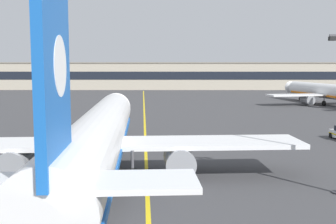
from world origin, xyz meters
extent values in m
cube|color=yellow|center=(0.00, 30.00, 0.00)|extent=(12.31, 179.62, 0.01)
cylinder|color=white|center=(-2.33, 9.94, 3.50)|extent=(6.16, 36.17, 3.80)
cone|color=white|center=(-3.60, 29.20, 3.50)|extent=(3.77, 2.83, 3.61)
cube|color=blue|center=(-2.33, 9.94, 2.46)|extent=(5.90, 33.29, 0.44)
cube|color=black|center=(-3.48, 27.31, 4.17)|extent=(2.92, 1.29, 0.60)
cube|color=white|center=(-2.37, 10.54, 2.65)|extent=(32.25, 6.90, 0.36)
cylinder|color=gray|center=(-8.49, 9.14, 1.43)|extent=(2.53, 3.74, 2.30)
cylinder|color=black|center=(-8.61, 10.98, 1.43)|extent=(1.96, 0.31, 1.95)
cylinder|color=gray|center=(3.88, 9.95, 1.43)|extent=(2.53, 3.74, 2.30)
cylinder|color=black|center=(3.76, 11.80, 1.43)|extent=(1.96, 0.31, 1.95)
cube|color=blue|center=(-1.29, -5.82, 8.05)|extent=(0.72, 4.82, 7.20)
cylinder|color=white|center=(-1.31, -5.52, 8.77)|extent=(0.60, 2.42, 2.40)
cube|color=white|center=(-1.25, -6.42, 4.36)|extent=(11.16, 3.52, 0.24)
cylinder|color=#4C4C51|center=(-3.29, 24.41, 1.48)|extent=(0.24, 0.24, 1.60)
cylinder|color=black|center=(-3.29, 24.41, 0.45)|extent=(0.46, 0.92, 0.90)
cylinder|color=#4C4C51|center=(-4.79, 7.78, 1.77)|extent=(0.24, 0.24, 1.60)
cylinder|color=black|center=(-4.79, 7.78, 0.65)|extent=(0.48, 1.32, 1.30)
cylinder|color=#4C4C51|center=(0.39, 8.12, 1.77)|extent=(0.24, 0.24, 1.60)
cylinder|color=black|center=(0.39, 8.12, 0.65)|extent=(0.48, 1.32, 1.30)
cylinder|color=white|center=(38.24, 70.16, 3.03)|extent=(9.44, 31.20, 3.29)
cone|color=white|center=(34.91, 86.54, 3.03)|extent=(3.51, 2.83, 3.13)
cube|color=orange|center=(38.24, 70.16, 2.13)|extent=(8.88, 28.74, 0.38)
cube|color=black|center=(35.24, 84.92, 3.61)|extent=(2.61, 1.43, 0.52)
cube|color=white|center=(38.14, 70.67, 2.29)|extent=(27.98, 9.60, 0.31)
cylinder|color=gray|center=(33.05, 68.75, 1.24)|extent=(2.57, 3.45, 1.99)
cylinder|color=black|center=(32.73, 70.32, 1.24)|extent=(1.69, 0.49, 1.69)
cylinder|color=#4C4C51|center=(35.74, 82.46, 1.28)|extent=(0.21, 0.21, 1.39)
cylinder|color=black|center=(35.74, 82.46, 0.39)|extent=(0.49, 0.83, 0.78)
cylinder|color=#4C4C51|center=(36.38, 68.01, 1.54)|extent=(0.21, 0.21, 1.39)
cylinder|color=black|center=(36.38, 68.01, 0.56)|extent=(0.56, 1.17, 1.13)
cube|color=black|center=(13.92, 6.23, 10.56)|extent=(0.44, 0.36, 0.28)
cylinder|color=black|center=(22.66, 28.17, 0.32)|extent=(0.30, 0.66, 0.64)
cube|color=#B2A893|center=(-4.88, 131.72, 4.70)|extent=(140.68, 12.00, 9.39)
cube|color=black|center=(-4.88, 125.67, 5.10)|extent=(135.06, 0.12, 2.80)
cube|color=gray|center=(-4.88, 131.72, 9.59)|extent=(141.08, 12.40, 0.40)
camera|label=1|loc=(3.18, -21.79, 8.81)|focal=44.56mm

